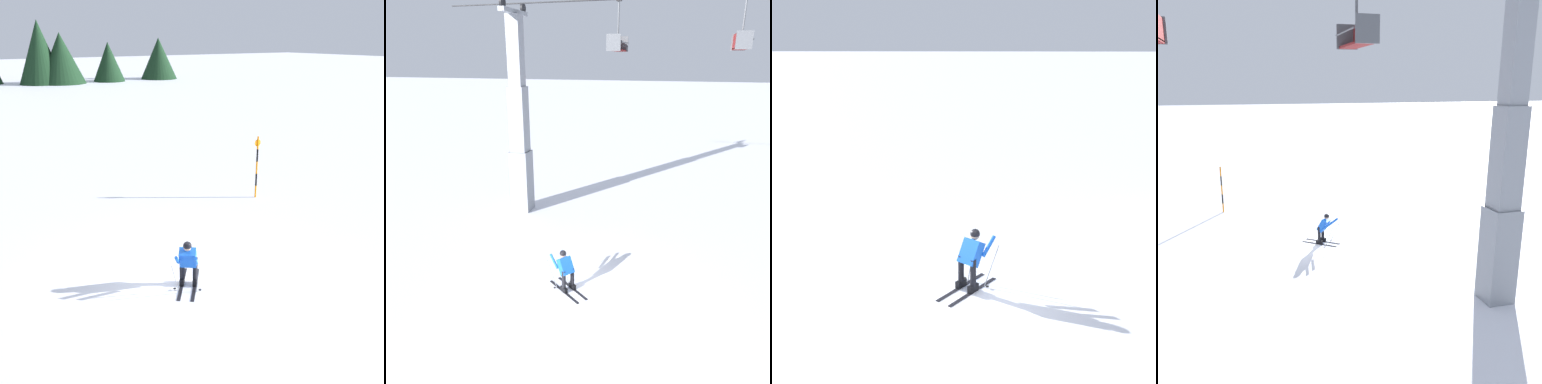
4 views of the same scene
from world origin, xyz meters
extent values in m
plane|color=white|center=(0.00, 0.00, 0.00)|extent=(260.00, 260.00, 0.00)
cube|color=black|center=(-0.76, -0.06, 0.01)|extent=(1.33, 1.06, 0.01)
cube|color=black|center=(-0.76, -0.06, 0.09)|extent=(0.29, 0.26, 0.16)
cylinder|color=black|center=(-0.76, -0.06, 0.48)|extent=(0.13, 0.13, 0.61)
cube|color=black|center=(-0.55, 0.20, 0.01)|extent=(1.33, 1.06, 0.01)
cube|color=black|center=(-0.55, 0.20, 0.09)|extent=(0.29, 0.26, 0.16)
cylinder|color=black|center=(-0.55, 0.20, 0.48)|extent=(0.13, 0.13, 0.61)
cube|color=blue|center=(-0.77, 0.15, 0.85)|extent=(0.66, 0.64, 0.61)
sphere|color=tan|center=(-0.88, 0.24, 1.21)|extent=(0.20, 0.20, 0.20)
sphere|color=black|center=(-0.88, 0.24, 1.24)|extent=(0.22, 0.22, 0.22)
cylinder|color=blue|center=(-1.17, 0.18, 0.94)|extent=(0.41, 0.35, 0.40)
cylinder|color=gray|center=(-1.22, 0.16, 0.40)|extent=(0.45, 0.21, 1.03)
cylinder|color=black|center=(-1.11, 0.01, 0.05)|extent=(0.07, 0.07, 0.01)
cylinder|color=blue|center=(-0.89, 0.54, 0.94)|extent=(0.41, 0.35, 0.40)
cylinder|color=gray|center=(-0.88, 0.59, 0.40)|extent=(0.31, 0.39, 1.03)
cylinder|color=black|center=(-0.71, 0.52, 0.05)|extent=(0.07, 0.07, 0.01)
cylinder|color=orange|center=(3.51, -5.71, 0.25)|extent=(0.07, 0.07, 0.49)
cylinder|color=black|center=(3.51, -5.71, 0.74)|extent=(0.07, 0.07, 0.49)
cylinder|color=orange|center=(3.51, -5.71, 1.24)|extent=(0.07, 0.07, 0.49)
cylinder|color=black|center=(3.51, -5.71, 1.73)|extent=(0.07, 0.07, 0.49)
cylinder|color=orange|center=(3.51, -5.71, 2.23)|extent=(0.07, 0.07, 0.49)
cylinder|color=orange|center=(3.52, -5.71, 2.22)|extent=(0.01, 0.28, 0.28)
cone|color=black|center=(52.31, -27.82, 2.99)|extent=(5.51, 5.51, 5.98)
cone|color=black|center=(52.51, -19.80, 2.71)|extent=(4.52, 4.52, 5.42)
cone|color=black|center=(52.92, -13.16, 3.34)|extent=(6.35, 6.35, 6.67)
cone|color=black|center=(53.90, -10.64, 4.13)|extent=(5.93, 5.93, 8.26)
camera|label=1|loc=(-9.18, 5.40, 6.09)|focal=41.37mm
camera|label=2|loc=(2.68, -10.31, 7.26)|focal=35.73mm
camera|label=3|loc=(9.19, 0.18, 5.47)|focal=46.69mm
camera|label=4|loc=(2.60, 16.84, 6.66)|focal=39.33mm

